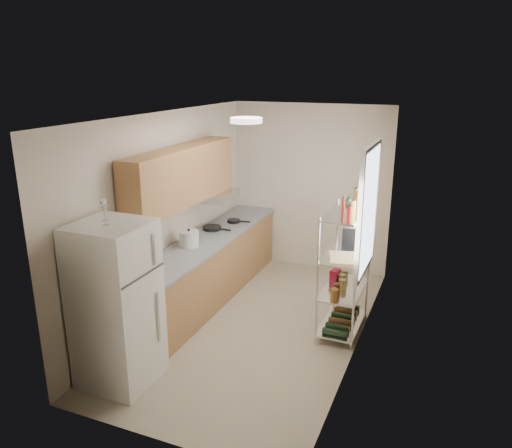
{
  "coord_description": "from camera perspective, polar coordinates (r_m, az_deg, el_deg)",
  "views": [
    {
      "loc": [
        2.12,
        -5.19,
        3.09
      ],
      "look_at": [
        -0.12,
        0.25,
        1.25
      ],
      "focal_mm": 35.0,
      "sensor_mm": 36.0,
      "label": 1
    }
  ],
  "objects": [
    {
      "name": "frying_pan_small",
      "position": [
        7.44,
        -2.57,
        0.35
      ],
      "size": [
        0.21,
        0.21,
        0.04
      ],
      "primitive_type": "cylinder",
      "rotation": [
        0.0,
        0.0,
        0.11
      ],
      "color": "black",
      "rests_on": "counter_run"
    },
    {
      "name": "room",
      "position": [
        5.88,
        0.12,
        -0.36
      ],
      "size": [
        2.52,
        4.42,
        2.62
      ],
      "color": "#AB9F8A",
      "rests_on": "ground"
    },
    {
      "name": "wine_glass_a",
      "position": [
        4.82,
        -16.89,
        0.95
      ],
      "size": [
        0.07,
        0.07,
        0.19
      ],
      "primitive_type": null,
      "color": "silver",
      "rests_on": "refrigerator"
    },
    {
      "name": "rice_cooker",
      "position": [
        6.46,
        -7.67,
        -1.66
      ],
      "size": [
        0.25,
        0.25,
        0.2
      ],
      "primitive_type": "cylinder",
      "color": "silver",
      "rests_on": "counter_run"
    },
    {
      "name": "ceiling_dome",
      "position": [
        5.36,
        -1.12,
        11.78
      ],
      "size": [
        0.34,
        0.34,
        0.05
      ],
      "primitive_type": "cylinder",
      "color": "white",
      "rests_on": "room"
    },
    {
      "name": "espresso_machine",
      "position": [
        6.21,
        10.53,
        -1.2
      ],
      "size": [
        0.2,
        0.26,
        0.27
      ],
      "primitive_type": "cube",
      "rotation": [
        0.0,
        0.0,
        0.21
      ],
      "color": "black",
      "rests_on": "bakers_rack"
    },
    {
      "name": "storage_bag",
      "position": [
        6.29,
        9.04,
        -5.85
      ],
      "size": [
        0.12,
        0.15,
        0.15
      ],
      "primitive_type": "cube",
      "rotation": [
        0.0,
        0.0,
        -0.22
      ],
      "color": "maroon",
      "rests_on": "bakers_rack"
    },
    {
      "name": "cutting_board",
      "position": [
        5.77,
        10.01,
        -3.89
      ],
      "size": [
        0.41,
        0.48,
        0.03
      ],
      "primitive_type": "cube",
      "rotation": [
        0.0,
        0.0,
        0.27
      ],
      "color": "tan",
      "rests_on": "bakers_rack"
    },
    {
      "name": "refrigerator",
      "position": [
        5.2,
        -15.69,
        -8.88
      ],
      "size": [
        0.7,
        0.7,
        1.69
      ],
      "primitive_type": "cube",
      "color": "white",
      "rests_on": "ground"
    },
    {
      "name": "window",
      "position": [
        5.82,
        12.7,
        1.57
      ],
      "size": [
        0.06,
        1.0,
        1.46
      ],
      "primitive_type": "cube",
      "color": "white",
      "rests_on": "room"
    },
    {
      "name": "counter_run",
      "position": [
        6.92,
        -5.59,
        -5.15
      ],
      "size": [
        0.63,
        3.51,
        0.9
      ],
      "color": "#B07F4B",
      "rests_on": "ground"
    },
    {
      "name": "range_hood",
      "position": [
        7.05,
        -4.64,
        3.33
      ],
      "size": [
        0.5,
        0.6,
        0.12
      ],
      "primitive_type": "cube",
      "color": "#B7BABC",
      "rests_on": "room"
    },
    {
      "name": "wine_glass_b",
      "position": [
        4.97,
        -16.98,
        1.51
      ],
      "size": [
        0.07,
        0.07,
        0.21
      ],
      "primitive_type": null,
      "color": "silver",
      "rests_on": "refrigerator"
    },
    {
      "name": "upper_cabinets",
      "position": [
        6.3,
        -8.48,
        5.44
      ],
      "size": [
        0.33,
        2.2,
        0.72
      ],
      "primitive_type": "cube",
      "color": "#B07F4B",
      "rests_on": "room"
    },
    {
      "name": "frying_pan_large",
      "position": [
        7.12,
        -5.06,
        -0.45
      ],
      "size": [
        0.27,
        0.27,
        0.05
      ],
      "primitive_type": "cylinder",
      "rotation": [
        0.0,
        0.0,
        -0.03
      ],
      "color": "black",
      "rests_on": "counter_run"
    },
    {
      "name": "bakers_rack",
      "position": [
        5.94,
        10.24,
        -2.44
      ],
      "size": [
        0.45,
        0.9,
        1.73
      ],
      "color": "silver",
      "rests_on": "ground"
    }
  ]
}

